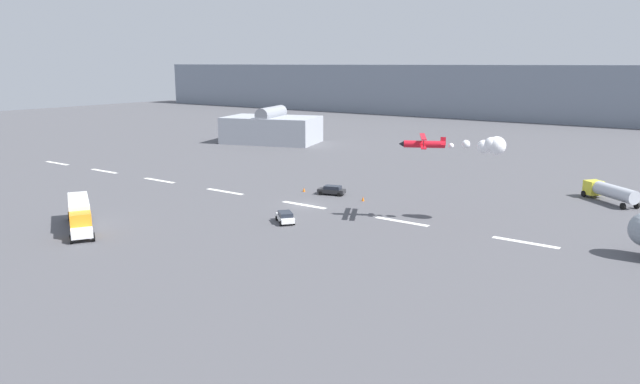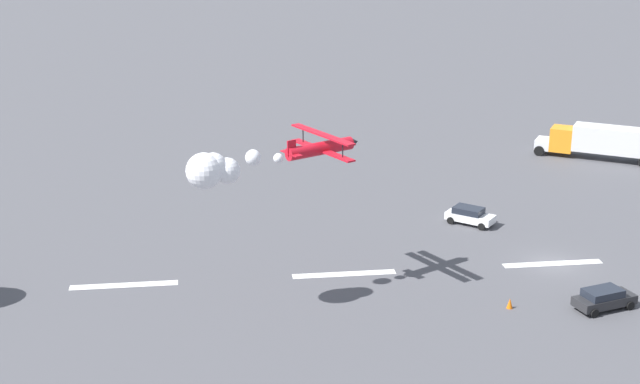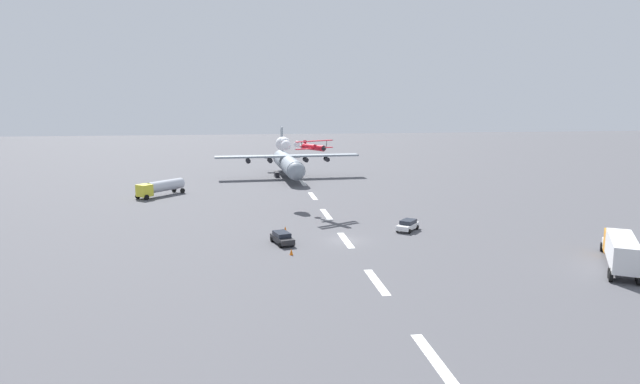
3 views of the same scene
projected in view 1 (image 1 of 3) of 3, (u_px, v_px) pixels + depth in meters
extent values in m
plane|color=#4C4C51|center=(304.00, 205.00, 90.10)|extent=(440.00, 440.00, 0.00)
cube|color=white|center=(57.00, 163.00, 127.76)|extent=(8.00, 0.90, 0.01)
cube|color=white|center=(104.00, 171.00, 118.35)|extent=(8.00, 0.90, 0.01)
cube|color=white|center=(159.00, 180.00, 108.93)|extent=(8.00, 0.90, 0.01)
cube|color=white|center=(225.00, 192.00, 99.52)|extent=(8.00, 0.90, 0.01)
cube|color=white|center=(304.00, 205.00, 90.10)|extent=(8.00, 0.90, 0.01)
cube|color=white|center=(402.00, 221.00, 80.69)|extent=(8.00, 0.90, 0.01)
cube|color=white|center=(525.00, 242.00, 71.27)|extent=(8.00, 0.90, 0.01)
cube|color=gray|center=(565.00, 94.00, 212.88)|extent=(396.00, 16.00, 20.50)
cylinder|color=red|center=(424.00, 144.00, 78.64)|extent=(5.22, 3.37, 0.95)
cube|color=red|center=(423.00, 145.00, 78.69)|extent=(3.87, 6.50, 0.12)
cube|color=red|center=(423.00, 137.00, 78.45)|extent=(3.87, 6.50, 0.12)
cylinder|color=black|center=(424.00, 143.00, 76.20)|extent=(0.08, 0.08, 1.16)
cylinder|color=black|center=(422.00, 139.00, 80.94)|extent=(0.08, 0.08, 1.16)
cube|color=red|center=(443.00, 141.00, 78.24)|extent=(0.67, 0.42, 1.10)
cube|color=red|center=(443.00, 144.00, 78.32)|extent=(1.47, 2.05, 0.08)
cone|color=black|center=(401.00, 144.00, 79.02)|extent=(1.00, 1.04, 0.81)
sphere|color=white|center=(451.00, 146.00, 78.18)|extent=(0.70, 0.70, 0.70)
sphere|color=white|center=(466.00, 144.00, 77.59)|extent=(1.10, 1.10, 1.10)
sphere|color=white|center=(484.00, 147.00, 77.98)|extent=(1.76, 1.76, 1.76)
sphere|color=white|center=(491.00, 144.00, 77.49)|extent=(1.87, 1.87, 1.87)
sphere|color=white|center=(497.00, 146.00, 77.45)|extent=(2.44, 2.44, 2.44)
cube|color=silver|center=(82.00, 233.00, 71.21)|extent=(2.67, 2.97, 1.10)
cube|color=orange|center=(81.00, 223.00, 72.85)|extent=(3.35, 3.38, 2.60)
cube|color=silver|center=(79.00, 209.00, 78.04)|extent=(9.31, 7.02, 2.80)
cylinder|color=black|center=(93.00, 237.00, 71.63)|extent=(1.12, 0.87, 1.10)
cylinder|color=black|center=(89.00, 216.00, 81.49)|extent=(1.12, 0.87, 1.10)
cylinder|color=black|center=(89.00, 214.00, 82.57)|extent=(1.12, 0.87, 1.10)
cylinder|color=black|center=(71.00, 239.00, 70.67)|extent=(1.12, 0.87, 1.10)
cylinder|color=black|center=(70.00, 218.00, 80.52)|extent=(1.12, 0.87, 1.10)
cylinder|color=black|center=(70.00, 216.00, 81.60)|extent=(1.12, 0.87, 1.10)
cube|color=yellow|center=(593.00, 188.00, 94.97)|extent=(3.24, 3.25, 2.20)
cylinder|color=#B7BCC6|center=(616.00, 193.00, 90.14)|extent=(7.30, 6.76, 2.10)
cylinder|color=black|center=(584.00, 194.00, 95.50)|extent=(0.96, 0.90, 1.00)
cylinder|color=black|center=(623.00, 206.00, 87.18)|extent=(0.96, 0.90, 1.00)
cylinder|color=black|center=(597.00, 193.00, 96.05)|extent=(0.96, 0.90, 1.00)
cylinder|color=black|center=(637.00, 205.00, 87.73)|extent=(0.96, 0.90, 1.00)
cube|color=white|center=(285.00, 218.00, 80.06)|extent=(4.37, 4.05, 0.65)
cube|color=#1E232D|center=(285.00, 214.00, 79.75)|extent=(2.99, 2.88, 0.55)
cylinder|color=black|center=(277.00, 218.00, 81.28)|extent=(0.63, 0.58, 0.64)
cylinder|color=black|center=(281.00, 223.00, 78.52)|extent=(0.63, 0.58, 0.64)
cylinder|color=black|center=(289.00, 217.00, 81.74)|extent=(0.63, 0.58, 0.64)
cylinder|color=black|center=(294.00, 223.00, 78.98)|extent=(0.63, 0.58, 0.64)
cube|color=#262628|center=(332.00, 191.00, 96.97)|extent=(4.76, 2.96, 0.65)
cube|color=#1E232D|center=(333.00, 187.00, 96.78)|extent=(3.02, 2.33, 0.55)
cylinder|color=black|center=(321.00, 193.00, 96.71)|extent=(0.68, 0.39, 0.64)
cylinder|color=black|center=(339.00, 195.00, 95.71)|extent=(0.68, 0.39, 0.64)
cylinder|color=black|center=(324.00, 191.00, 98.37)|extent=(0.68, 0.39, 0.64)
cylinder|color=black|center=(342.00, 192.00, 97.37)|extent=(0.68, 0.39, 0.64)
cube|color=#9EA3AD|center=(272.00, 130.00, 160.06)|extent=(27.91, 21.66, 7.01)
cylinder|color=gray|center=(271.00, 113.00, 159.12)|extent=(7.71, 14.64, 3.60)
cone|color=orange|center=(304.00, 189.00, 99.39)|extent=(0.44, 0.44, 0.75)
cone|color=orange|center=(363.00, 199.00, 92.60)|extent=(0.44, 0.44, 0.75)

